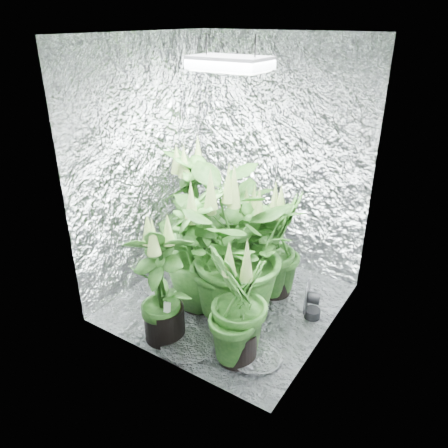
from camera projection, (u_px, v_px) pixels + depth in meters
ground at (229, 301)px, 3.55m from camera, size 1.60×1.60×0.00m
walls at (229, 186)px, 3.11m from camera, size 1.62×1.62×2.00m
ceiling at (230, 33)px, 2.68m from camera, size 1.60×1.60×0.01m
grow_lamp at (230, 63)px, 2.76m from camera, size 0.50×0.30×0.22m
plant_a at (234, 232)px, 3.57m from camera, size 0.99×0.99×1.05m
plant_b at (249, 251)px, 3.41m from camera, size 0.63×0.63×0.95m
plant_c at (276, 247)px, 3.49m from camera, size 0.58×0.58×0.95m
plant_d at (195, 215)px, 3.72m from camera, size 0.88×0.88×1.22m
plant_e at (231, 252)px, 3.15m from camera, size 1.20×1.20×1.18m
plant_f at (162, 284)px, 2.96m from camera, size 0.65×0.65×1.00m
plant_g at (238, 306)px, 2.78m from camera, size 0.61×0.61×0.94m
plant_h at (199, 251)px, 3.31m from camera, size 0.75×0.75×1.07m
circulation_fan at (310, 302)px, 3.31m from camera, size 0.15×0.27×0.31m
plant_label at (167, 307)px, 2.98m from camera, size 0.05×0.03×0.08m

